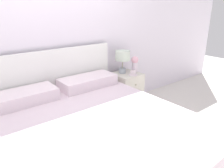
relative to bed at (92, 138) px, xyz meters
The scene contains 7 objects.
ground_plane 1.05m from the bed, 90.00° to the left, with size 12.00×12.00×0.00m, color silver.
wall_back 1.47m from the bed, 90.00° to the left, with size 8.00×0.06×2.60m.
bed is the anchor object (origin of this frame).
nightstand 1.42m from the bed, 33.52° to the left, with size 0.41×0.43×0.59m.
table_lamp 1.53m from the bed, 36.51° to the left, with size 0.23×0.23×0.36m.
flower_vase 1.61m from the bed, 29.93° to the left, with size 0.11×0.11×0.26m.
teacup 1.42m from the bed, 28.85° to the left, with size 0.13×0.13×0.07m.
Camera 1 is at (-1.05, -2.67, 1.61)m, focal length 35.00 mm.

